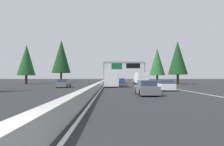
% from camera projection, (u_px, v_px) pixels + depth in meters
% --- Properties ---
extents(ground_plane, '(320.00, 320.00, 0.00)m').
position_uv_depth(ground_plane, '(105.00, 83.00, 63.04)').
color(ground_plane, '#262628').
extents(median_barrier, '(180.00, 0.56, 0.90)m').
position_uv_depth(median_barrier, '(106.00, 80.00, 83.04)').
color(median_barrier, '#ADAAA3').
rests_on(median_barrier, ground).
extents(shoulder_stripe_right, '(160.00, 0.16, 0.01)m').
position_uv_depth(shoulder_stripe_right, '(135.00, 82.00, 73.17)').
color(shoulder_stripe_right, silver).
rests_on(shoulder_stripe_right, ground).
extents(shoulder_stripe_median, '(160.00, 0.16, 0.01)m').
position_uv_depth(shoulder_stripe_median, '(106.00, 82.00, 73.04)').
color(shoulder_stripe_median, silver).
rests_on(shoulder_stripe_median, ground).
extents(sign_gantry_overhead, '(0.50, 12.68, 6.51)m').
position_uv_depth(sign_gantry_overhead, '(125.00, 66.00, 56.31)').
color(sign_gantry_overhead, gray).
rests_on(sign_gantry_overhead, ground).
extents(sedan_far_right, '(4.40, 1.80, 1.47)m').
position_uv_depth(sedan_far_right, '(146.00, 88.00, 18.78)').
color(sedan_far_right, slate).
rests_on(sedan_far_right, ground).
extents(sedan_near_center, '(4.40, 1.80, 1.47)m').
position_uv_depth(sedan_near_center, '(164.00, 85.00, 25.33)').
color(sedan_near_center, white).
rests_on(sedan_near_center, ground).
extents(box_truck_far_center, '(8.50, 2.40, 2.95)m').
position_uv_depth(box_truck_far_center, '(141.00, 78.00, 46.37)').
color(box_truck_far_center, white).
rests_on(box_truck_far_center, ground).
extents(minivan_mid_left, '(5.00, 1.95, 1.69)m').
position_uv_depth(minivan_mid_left, '(111.00, 79.00, 104.66)').
color(minivan_mid_left, slate).
rests_on(minivan_mid_left, ground).
extents(pickup_distant_b, '(5.60, 2.00, 1.86)m').
position_uv_depth(pickup_distant_b, '(117.00, 79.00, 97.44)').
color(pickup_distant_b, silver).
rests_on(pickup_distant_b, ground).
extents(sedan_mid_right, '(4.40, 1.80, 1.47)m').
position_uv_depth(sedan_mid_right, '(122.00, 81.00, 58.29)').
color(sedan_mid_right, '#1E4793').
rests_on(sedan_mid_right, ground).
extents(bus_distant_a, '(11.50, 2.55, 3.10)m').
position_uv_depth(bus_distant_a, '(111.00, 78.00, 37.36)').
color(bus_distant_a, white).
rests_on(bus_distant_a, ground).
extents(oncoming_near, '(4.40, 1.80, 1.47)m').
position_uv_depth(oncoming_near, '(64.00, 83.00, 33.28)').
color(oncoming_near, slate).
rests_on(oncoming_near, ground).
extents(conifer_right_near, '(5.10, 5.10, 11.58)m').
position_uv_depth(conifer_right_near, '(178.00, 58.00, 50.53)').
color(conifer_right_near, '#4C3823').
rests_on(conifer_right_near, ground).
extents(conifer_right_mid, '(4.91, 4.91, 11.17)m').
position_uv_depth(conifer_right_mid, '(157.00, 62.00, 60.26)').
color(conifer_right_mid, '#4C3823').
rests_on(conifer_right_mid, ground).
extents(conifer_left_near, '(4.66, 4.66, 10.58)m').
position_uv_depth(conifer_left_near, '(26.00, 60.00, 50.31)').
color(conifer_left_near, '#4C3823').
rests_on(conifer_left_near, ground).
extents(conifer_left_mid, '(6.95, 6.95, 15.79)m').
position_uv_depth(conifer_left_mid, '(61.00, 56.00, 70.04)').
color(conifer_left_mid, '#4C3823').
rests_on(conifer_left_mid, ground).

